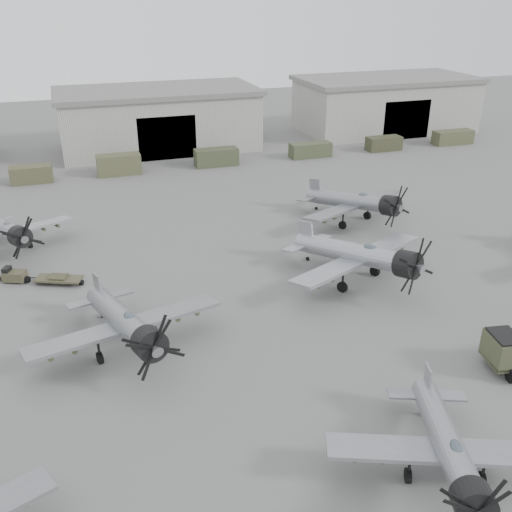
{
  "coord_description": "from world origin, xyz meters",
  "views": [
    {
      "loc": [
        -12.98,
        -23.19,
        21.9
      ],
      "look_at": [
        -0.04,
        15.86,
        2.5
      ],
      "focal_mm": 40.0,
      "sensor_mm": 36.0,
      "label": 1
    }
  ],
  "objects_px": {
    "aircraft_far_0": "(7,231)",
    "aircraft_mid_2": "(363,256)",
    "aircraft_near_1": "(451,451)",
    "tug_trailer": "(31,277)",
    "aircraft_far_1": "(358,202)",
    "aircraft_mid_1": "(127,324)"
  },
  "relations": [
    {
      "from": "aircraft_near_1",
      "to": "tug_trailer",
      "type": "bearing_deg",
      "value": 146.25
    },
    {
      "from": "aircraft_far_1",
      "to": "aircraft_far_0",
      "type": "bearing_deg",
      "value": 150.68
    },
    {
      "from": "aircraft_mid_1",
      "to": "aircraft_mid_2",
      "type": "relative_size",
      "value": 0.96
    },
    {
      "from": "aircraft_mid_1",
      "to": "tug_trailer",
      "type": "xyz_separation_m",
      "value": [
        -6.37,
        12.79,
        -1.87
      ]
    },
    {
      "from": "aircraft_mid_2",
      "to": "tug_trailer",
      "type": "bearing_deg",
      "value": 137.58
    },
    {
      "from": "aircraft_near_1",
      "to": "aircraft_far_0",
      "type": "distance_m",
      "value": 41.29
    },
    {
      "from": "aircraft_far_1",
      "to": "tug_trailer",
      "type": "relative_size",
      "value": 2.0
    },
    {
      "from": "aircraft_far_0",
      "to": "aircraft_far_1",
      "type": "distance_m",
      "value": 33.34
    },
    {
      "from": "aircraft_far_1",
      "to": "tug_trailer",
      "type": "bearing_deg",
      "value": 162.43
    },
    {
      "from": "aircraft_near_1",
      "to": "aircraft_far_0",
      "type": "relative_size",
      "value": 0.97
    },
    {
      "from": "aircraft_far_0",
      "to": "aircraft_mid_2",
      "type": "bearing_deg",
      "value": -51.22
    },
    {
      "from": "aircraft_near_1",
      "to": "tug_trailer",
      "type": "height_order",
      "value": "aircraft_near_1"
    },
    {
      "from": "aircraft_far_0",
      "to": "tug_trailer",
      "type": "height_order",
      "value": "aircraft_far_0"
    },
    {
      "from": "aircraft_mid_1",
      "to": "aircraft_far_1",
      "type": "distance_m",
      "value": 29.48
    },
    {
      "from": "aircraft_mid_2",
      "to": "aircraft_far_0",
      "type": "height_order",
      "value": "aircraft_mid_2"
    },
    {
      "from": "aircraft_near_1",
      "to": "aircraft_mid_1",
      "type": "height_order",
      "value": "aircraft_mid_1"
    },
    {
      "from": "aircraft_mid_1",
      "to": "aircraft_far_1",
      "type": "height_order",
      "value": "aircraft_far_1"
    },
    {
      "from": "aircraft_mid_2",
      "to": "aircraft_mid_1",
      "type": "bearing_deg",
      "value": 168.56
    },
    {
      "from": "aircraft_mid_1",
      "to": "aircraft_near_1",
      "type": "bearing_deg",
      "value": -64.3
    },
    {
      "from": "aircraft_mid_1",
      "to": "aircraft_far_0",
      "type": "height_order",
      "value": "aircraft_mid_1"
    },
    {
      "from": "aircraft_near_1",
      "to": "aircraft_mid_2",
      "type": "height_order",
      "value": "aircraft_mid_2"
    },
    {
      "from": "aircraft_far_1",
      "to": "tug_trailer",
      "type": "xyz_separation_m",
      "value": [
        -31.18,
        -3.12,
        -1.89
      ]
    }
  ]
}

